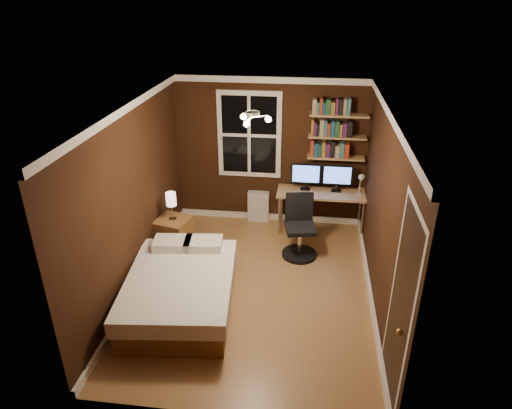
# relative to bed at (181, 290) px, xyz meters

# --- Properties ---
(floor) EXTENTS (4.20, 4.20, 0.00)m
(floor) POSITION_rel_bed_xyz_m (0.88, 0.53, -0.27)
(floor) COLOR olive
(floor) RESTS_ON ground
(wall_back) EXTENTS (3.20, 0.04, 2.50)m
(wall_back) POSITION_rel_bed_xyz_m (0.88, 2.63, 0.98)
(wall_back) COLOR black
(wall_back) RESTS_ON ground
(wall_left) EXTENTS (0.04, 4.20, 2.50)m
(wall_left) POSITION_rel_bed_xyz_m (-0.72, 0.53, 0.98)
(wall_left) COLOR black
(wall_left) RESTS_ON ground
(wall_right) EXTENTS (0.04, 4.20, 2.50)m
(wall_right) POSITION_rel_bed_xyz_m (2.48, 0.53, 0.98)
(wall_right) COLOR black
(wall_right) RESTS_ON ground
(ceiling) EXTENTS (3.20, 4.20, 0.02)m
(ceiling) POSITION_rel_bed_xyz_m (0.88, 0.53, 2.23)
(ceiling) COLOR white
(ceiling) RESTS_ON wall_back
(window) EXTENTS (1.06, 0.06, 1.46)m
(window) POSITION_rel_bed_xyz_m (0.53, 2.60, 1.28)
(window) COLOR white
(window) RESTS_ON wall_back
(door) EXTENTS (0.03, 0.82, 2.05)m
(door) POSITION_rel_bed_xyz_m (2.47, -1.02, 0.76)
(door) COLOR black
(door) RESTS_ON ground
(door_knob) EXTENTS (0.06, 0.06, 0.06)m
(door_knob) POSITION_rel_bed_xyz_m (2.43, -1.32, 0.73)
(door_knob) COLOR tan
(door_knob) RESTS_ON door
(ceiling_fixture) EXTENTS (0.44, 0.44, 0.18)m
(ceiling_fixture) POSITION_rel_bed_xyz_m (0.88, 0.43, 2.13)
(ceiling_fixture) COLOR beige
(ceiling_fixture) RESTS_ON ceiling
(bookshelf_lower) EXTENTS (0.92, 0.22, 0.03)m
(bookshelf_lower) POSITION_rel_bed_xyz_m (1.96, 2.51, 0.98)
(bookshelf_lower) COLOR #A77F51
(bookshelf_lower) RESTS_ON wall_back
(books_row_lower) EXTENTS (0.54, 0.16, 0.23)m
(books_row_lower) POSITION_rel_bed_xyz_m (1.96, 2.51, 1.11)
(books_row_lower) COLOR #99321B
(books_row_lower) RESTS_ON bookshelf_lower
(bookshelf_middle) EXTENTS (0.92, 0.22, 0.03)m
(bookshelf_middle) POSITION_rel_bed_xyz_m (1.96, 2.51, 1.33)
(bookshelf_middle) COLOR #A77F51
(bookshelf_middle) RESTS_ON wall_back
(books_row_middle) EXTENTS (0.66, 0.16, 0.23)m
(books_row_middle) POSITION_rel_bed_xyz_m (1.96, 2.51, 1.46)
(books_row_middle) COLOR navy
(books_row_middle) RESTS_ON bookshelf_middle
(bookshelf_upper) EXTENTS (0.92, 0.22, 0.03)m
(bookshelf_upper) POSITION_rel_bed_xyz_m (1.96, 2.51, 1.68)
(bookshelf_upper) COLOR #A77F51
(bookshelf_upper) RESTS_ON wall_back
(books_row_upper) EXTENTS (0.60, 0.16, 0.23)m
(books_row_upper) POSITION_rel_bed_xyz_m (1.96, 2.51, 1.81)
(books_row_upper) COLOR #22502E
(books_row_upper) RESTS_ON bookshelf_upper
(bed) EXTENTS (1.50, 1.95, 0.62)m
(bed) POSITION_rel_bed_xyz_m (0.00, 0.00, 0.00)
(bed) COLOR brown
(bed) RESTS_ON ground
(nightstand) EXTENTS (0.57, 0.57, 0.59)m
(nightstand) POSITION_rel_bed_xyz_m (-0.46, 1.28, 0.03)
(nightstand) COLOR brown
(nightstand) RESTS_ON ground
(bedside_lamp) EXTENTS (0.15, 0.15, 0.44)m
(bedside_lamp) POSITION_rel_bed_xyz_m (-0.46, 1.28, 0.55)
(bedside_lamp) COLOR #F3E5CF
(bedside_lamp) RESTS_ON nightstand
(radiator) EXTENTS (0.37, 0.13, 0.55)m
(radiator) POSITION_rel_bed_xyz_m (0.69, 2.53, 0.01)
(radiator) COLOR silver
(radiator) RESTS_ON ground
(desk) EXTENTS (1.47, 0.55, 0.70)m
(desk) POSITION_rel_bed_xyz_m (1.77, 2.33, 0.37)
(desk) COLOR #A77F51
(desk) RESTS_ON ground
(monitor_left) EXTENTS (0.49, 0.12, 0.46)m
(monitor_left) POSITION_rel_bed_xyz_m (1.49, 2.41, 0.66)
(monitor_left) COLOR black
(monitor_left) RESTS_ON desk
(monitor_right) EXTENTS (0.49, 0.12, 0.46)m
(monitor_right) POSITION_rel_bed_xyz_m (2.00, 2.41, 0.66)
(monitor_right) COLOR black
(monitor_right) RESTS_ON desk
(desk_lamp) EXTENTS (0.14, 0.32, 0.44)m
(desk_lamp) POSITION_rel_bed_xyz_m (2.37, 2.23, 0.65)
(desk_lamp) COLOR silver
(desk_lamp) RESTS_ON desk
(office_chair) EXTENTS (0.54, 0.54, 0.98)m
(office_chair) POSITION_rel_bed_xyz_m (1.45, 1.49, 0.10)
(office_chair) COLOR black
(office_chair) RESTS_ON ground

